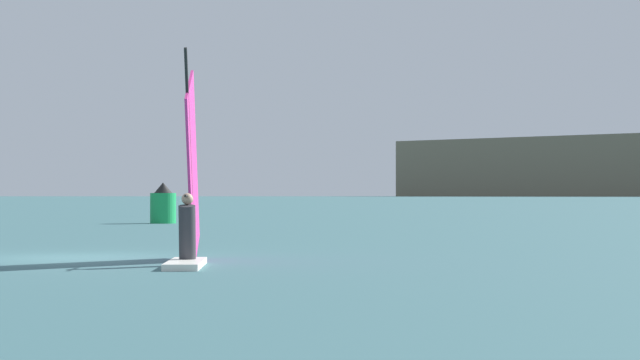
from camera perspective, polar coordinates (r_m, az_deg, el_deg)
The scene contains 3 objects.
ground_plane at distance 23.29m, azimuth -12.81°, elevation -4.07°, with size 4000.00×4000.00×0.00m, color #386066.
windsurfer at distance 20.81m, azimuth -6.97°, elevation -1.49°, with size 2.34×3.84×4.30m.
channel_buoy at distance 50.74m, azimuth -8.36°, elevation -1.34°, with size 1.21×1.21×1.92m.
Camera 1 is at (14.91, -17.85, 1.34)m, focal length 60.08 mm.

